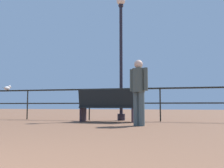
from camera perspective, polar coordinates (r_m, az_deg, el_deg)
pier_railing at (r=8.01m, az=2.71°, el=-2.91°), size 21.25×0.05×1.07m
bench_near_left at (r=7.40m, az=-1.26°, el=-4.80°), size 1.71×0.76×0.99m
lamppost_center at (r=8.52m, az=2.11°, el=8.93°), size 0.31×0.31×4.42m
person_by_bench at (r=6.11m, az=6.26°, el=-0.88°), size 0.48×0.31×1.64m
seagull_on_rail at (r=9.88m, az=-23.23°, el=-0.84°), size 0.19×0.40×0.19m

